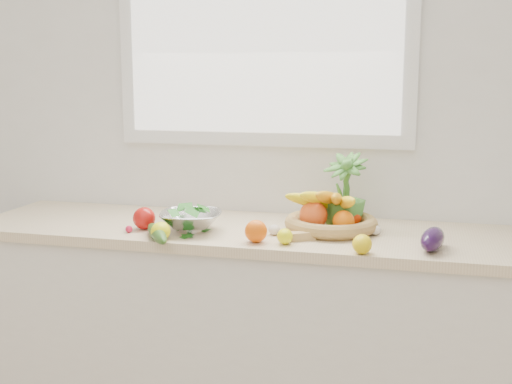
% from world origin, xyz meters
% --- Properties ---
extents(back_wall, '(4.50, 0.02, 2.70)m').
position_xyz_m(back_wall, '(0.00, 2.25, 1.35)').
color(back_wall, white).
rests_on(back_wall, ground).
extents(counter_cabinet, '(2.20, 0.58, 0.86)m').
position_xyz_m(counter_cabinet, '(0.00, 1.95, 0.43)').
color(counter_cabinet, silver).
rests_on(counter_cabinet, ground).
extents(countertop, '(2.24, 0.62, 0.04)m').
position_xyz_m(countertop, '(0.00, 1.95, 0.88)').
color(countertop, beige).
rests_on(countertop, counter_cabinet).
extents(window_frame, '(1.30, 0.03, 1.10)m').
position_xyz_m(window_frame, '(0.00, 2.23, 1.75)').
color(window_frame, white).
rests_on(window_frame, back_wall).
extents(window_pane, '(1.18, 0.01, 0.98)m').
position_xyz_m(window_pane, '(0.00, 2.21, 1.75)').
color(window_pane, white).
rests_on(window_pane, window_frame).
extents(orange_loose, '(0.09, 0.09, 0.08)m').
position_xyz_m(orange_loose, '(0.10, 1.73, 0.94)').
color(orange_loose, '#E95807').
rests_on(orange_loose, countertop).
extents(lemon_a, '(0.07, 0.09, 0.07)m').
position_xyz_m(lemon_a, '(-0.25, 1.67, 0.93)').
color(lemon_a, '#EDED0C').
rests_on(lemon_a, countertop).
extents(lemon_b, '(0.07, 0.08, 0.07)m').
position_xyz_m(lemon_b, '(0.49, 1.67, 0.93)').
color(lemon_b, yellow).
rests_on(lemon_b, countertop).
extents(lemon_c, '(0.08, 0.09, 0.06)m').
position_xyz_m(lemon_c, '(0.21, 1.73, 0.93)').
color(lemon_c, '#EAEC0C').
rests_on(lemon_c, countertop).
extents(apple, '(0.10, 0.10, 0.09)m').
position_xyz_m(apple, '(-0.38, 1.82, 0.94)').
color(apple, '#B2120E').
rests_on(apple, countertop).
extents(ginger, '(0.10, 0.09, 0.03)m').
position_xyz_m(ginger, '(0.26, 1.80, 0.92)').
color(ginger, tan).
rests_on(ginger, countertop).
extents(garlic_a, '(0.06, 0.06, 0.04)m').
position_xyz_m(garlic_a, '(0.52, 1.95, 0.92)').
color(garlic_a, white).
rests_on(garlic_a, countertop).
extents(garlic_b, '(0.07, 0.07, 0.05)m').
position_xyz_m(garlic_b, '(0.38, 1.99, 0.92)').
color(garlic_b, silver).
rests_on(garlic_b, countertop).
extents(garlic_c, '(0.06, 0.06, 0.04)m').
position_xyz_m(garlic_c, '(0.14, 1.85, 0.92)').
color(garlic_c, silver).
rests_on(garlic_c, countertop).
extents(eggplant, '(0.11, 0.21, 0.08)m').
position_xyz_m(eggplant, '(0.73, 1.78, 0.94)').
color(eggplant, '#240E34').
rests_on(eggplant, countertop).
extents(cucumber, '(0.19, 0.26, 0.05)m').
position_xyz_m(cucumber, '(-0.26, 1.67, 0.93)').
color(cucumber, '#275519').
rests_on(cucumber, countertop).
extents(radish, '(0.03, 0.03, 0.03)m').
position_xyz_m(radish, '(-0.41, 1.75, 0.91)').
color(radish, red).
rests_on(radish, countertop).
extents(potted_herb, '(0.22, 0.22, 0.32)m').
position_xyz_m(potted_herb, '(0.39, 2.04, 1.04)').
color(potted_herb, '#448831').
rests_on(potted_herb, countertop).
extents(fruit_basket, '(0.45, 0.45, 0.19)m').
position_xyz_m(fruit_basket, '(0.34, 1.97, 0.95)').
color(fruit_basket, tan).
rests_on(fruit_basket, countertop).
extents(colander_with_spinach, '(0.28, 0.28, 0.12)m').
position_xyz_m(colander_with_spinach, '(-0.19, 1.83, 0.96)').
color(colander_with_spinach, silver).
rests_on(colander_with_spinach, countertop).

